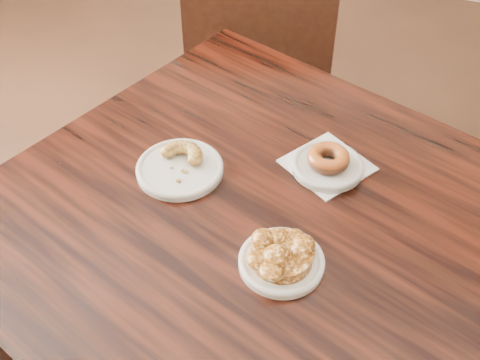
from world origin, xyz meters
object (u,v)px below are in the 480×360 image
at_px(glazed_donut, 328,158).
at_px(chair_far, 260,78).
at_px(cafe_table, 249,319).
at_px(apple_fritter, 282,253).
at_px(cruller_fragment, 179,162).

bearing_deg(glazed_donut, chair_far, 120.13).
relative_size(cafe_table, glazed_donut, 11.04).
xyz_separation_m(cafe_table, glazed_donut, (0.10, 0.15, 0.41)).
bearing_deg(cafe_table, chair_far, 126.92).
bearing_deg(glazed_donut, cafe_table, -123.59).
height_order(cafe_table, glazed_donut, glazed_donut).
distance_m(cafe_table, apple_fritter, 0.43).
height_order(chair_far, apple_fritter, chair_far).
bearing_deg(apple_fritter, cafe_table, 132.46).
height_order(glazed_donut, apple_fritter, apple_fritter).
distance_m(chair_far, cruller_fragment, 0.85).
xyz_separation_m(apple_fritter, cruller_fragment, (-0.26, 0.14, -0.00)).
bearing_deg(cruller_fragment, glazed_donut, 22.85).
bearing_deg(chair_far, cafe_table, 91.40).
xyz_separation_m(glazed_donut, apple_fritter, (-0.01, -0.26, -0.00)).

